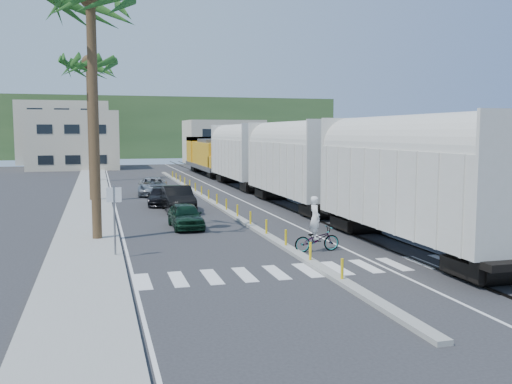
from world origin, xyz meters
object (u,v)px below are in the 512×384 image
at_px(street_sign, 114,210).
at_px(car_lead, 186,216).
at_px(cyclist, 316,234).
at_px(car_second, 178,199).

xyz_separation_m(street_sign, car_lead, (3.86, 6.57, -1.30)).
bearing_deg(car_lead, cyclist, -59.74).
bearing_deg(car_second, car_lead, -94.96).
bearing_deg(cyclist, car_lead, 29.17).
bearing_deg(car_lead, street_sign, -121.14).
xyz_separation_m(street_sign, car_second, (4.33, 13.13, -1.15)).
distance_m(street_sign, car_lead, 7.73).
xyz_separation_m(car_lead, car_second, (0.46, 6.57, 0.15)).
distance_m(car_lead, cyclist, 8.76).
bearing_deg(car_second, street_sign, -109.15).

